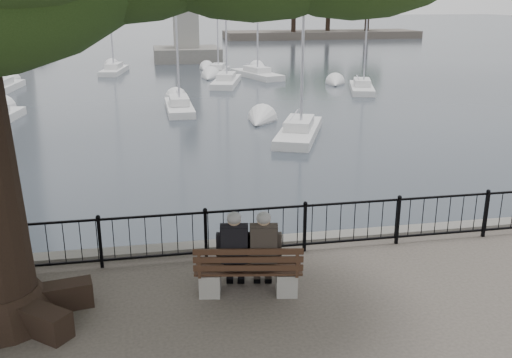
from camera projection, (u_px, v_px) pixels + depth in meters
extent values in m
cube|color=#5C5953|center=(252.00, 266.00, 12.07)|extent=(200.00, 0.40, 1.20)
plane|color=#21272E|center=(156.00, 32.00, 105.87)|extent=(260.00, 260.00, 0.00)
cube|color=black|center=(256.00, 209.00, 11.15)|extent=(22.00, 0.04, 0.04)
cube|color=black|center=(256.00, 248.00, 11.41)|extent=(22.00, 0.04, 0.04)
cube|color=gray|center=(210.00, 282.00, 9.90)|extent=(0.43, 0.52, 0.42)
cube|color=gray|center=(286.00, 282.00, 9.92)|extent=(0.43, 0.52, 0.42)
cube|color=black|center=(248.00, 269.00, 9.84)|extent=(1.90, 0.82, 0.04)
cube|color=black|center=(248.00, 260.00, 9.48)|extent=(1.82, 0.35, 0.41)
cube|color=black|center=(235.00, 262.00, 9.81)|extent=(0.42, 0.37, 0.25)
cube|color=black|center=(234.00, 244.00, 9.58)|extent=(0.49, 0.32, 0.61)
sphere|color=tan|center=(234.00, 219.00, 9.49)|extent=(0.24, 0.24, 0.24)
ellipsoid|color=gray|center=(234.00, 218.00, 9.46)|extent=(0.25, 0.25, 0.21)
cube|color=black|center=(235.00, 273.00, 10.20)|extent=(0.40, 0.50, 0.46)
cube|color=black|center=(263.00, 262.00, 9.82)|extent=(0.42, 0.37, 0.25)
cube|color=black|center=(264.00, 244.00, 9.59)|extent=(0.49, 0.32, 0.61)
sphere|color=tan|center=(264.00, 219.00, 9.50)|extent=(0.24, 0.24, 0.24)
ellipsoid|color=gray|center=(264.00, 218.00, 9.46)|extent=(0.25, 0.25, 0.21)
cube|color=black|center=(263.00, 273.00, 10.21)|extent=(0.40, 0.50, 0.46)
cone|color=black|center=(1.00, 303.00, 9.11)|extent=(1.84, 1.84, 0.54)
cube|color=#5C5953|center=(1.00, 48.00, 64.10)|extent=(10.31, 10.31, 1.40)
cube|color=#5C5953|center=(187.00, 55.00, 56.41)|extent=(6.38, 6.38, 1.40)
cube|color=gray|center=(186.00, 27.00, 55.61)|extent=(2.34, 2.76, 4.25)
cube|color=#5C5953|center=(185.00, 3.00, 54.92)|extent=(2.76, 3.18, 0.30)
cube|color=silver|center=(179.00, 109.00, 31.33)|extent=(1.42, 4.94, 0.55)
cube|color=silver|center=(179.00, 100.00, 31.18)|extent=(1.02, 2.02, 0.41)
cylinder|color=#B2B1BC|center=(175.00, 0.00, 29.34)|extent=(0.11, 0.11, 10.84)
cube|color=silver|center=(299.00, 135.00, 25.50)|extent=(3.49, 5.64, 0.61)
cube|color=silver|center=(299.00, 124.00, 25.35)|extent=(1.88, 2.49, 0.46)
cylinder|color=#B2B1BC|center=(304.00, 9.00, 23.57)|extent=(0.12, 0.12, 10.23)
cube|color=silver|center=(362.00, 90.00, 38.04)|extent=(2.86, 5.27, 0.56)
cube|color=silver|center=(362.00, 82.00, 37.89)|extent=(1.60, 2.28, 0.42)
cylinder|color=#B2B1BC|center=(367.00, 21.00, 36.44)|extent=(0.11, 0.11, 8.22)
cube|color=silver|center=(0.00, 90.00, 37.83)|extent=(2.20, 5.93, 0.64)
cube|color=silver|center=(226.00, 83.00, 40.81)|extent=(2.98, 5.87, 0.63)
cube|color=silver|center=(226.00, 76.00, 40.66)|extent=(1.71, 2.52, 0.47)
cylinder|color=#B2B1BC|center=(226.00, 2.00, 38.83)|extent=(0.13, 0.13, 10.54)
cube|color=silver|center=(257.00, 76.00, 44.64)|extent=(3.40, 6.12, 0.66)
cube|color=silver|center=(257.00, 70.00, 44.49)|extent=(1.89, 2.66, 0.49)
cube|color=silver|center=(114.00, 72.00, 47.19)|extent=(2.33, 5.51, 0.59)
cube|color=silver|center=(114.00, 66.00, 47.04)|extent=(1.42, 2.32, 0.44)
cylinder|color=#B2B1BC|center=(109.00, 0.00, 45.19)|extent=(0.12, 0.12, 10.83)
cube|color=silver|center=(218.00, 72.00, 46.86)|extent=(2.58, 4.89, 0.52)
cube|color=silver|center=(218.00, 66.00, 46.71)|extent=(1.46, 2.11, 0.39)
cylinder|color=#B2B1BC|center=(217.00, 19.00, 45.32)|extent=(0.10, 0.10, 7.96)
cube|color=#403B36|center=(321.00, 35.00, 88.61)|extent=(30.00, 8.00, 1.20)
cylinder|color=black|center=(294.00, 19.00, 85.09)|extent=(0.70, 0.70, 4.00)
cylinder|color=black|center=(328.00, 18.00, 88.03)|extent=(0.70, 0.70, 4.00)
cylinder|color=black|center=(367.00, 18.00, 88.15)|extent=(0.70, 0.70, 4.00)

